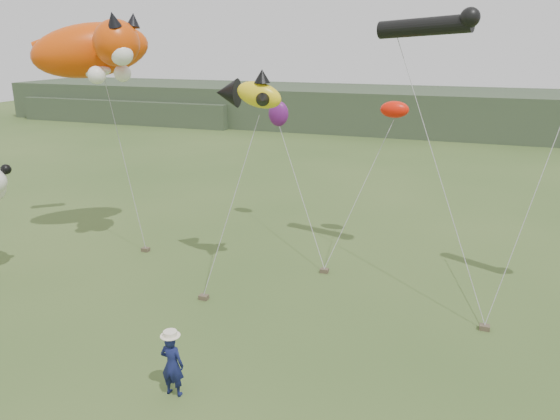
{
  "coord_description": "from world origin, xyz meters",
  "views": [
    {
      "loc": [
        6.18,
        -11.74,
        8.66
      ],
      "look_at": [
        0.95,
        3.0,
        3.8
      ],
      "focal_mm": 35.0,
      "sensor_mm": 36.0,
      "label": 1
    }
  ],
  "objects": [
    {
      "name": "headland",
      "position": [
        -3.11,
        44.69,
        1.92
      ],
      "size": [
        90.0,
        13.0,
        4.0
      ],
      "color": "#2D3D28",
      "rests_on": "ground"
    },
    {
      "name": "misc_kites",
      "position": [
        0.02,
        11.5,
        5.7
      ],
      "size": [
        6.49,
        1.86,
        1.46
      ],
      "color": "#F51907",
      "rests_on": "ground"
    },
    {
      "name": "sandbag_anchors",
      "position": [
        -2.14,
        4.98,
        0.08
      ],
      "size": [
        17.8,
        5.4,
        0.16
      ],
      "color": "brown",
      "rests_on": "ground"
    },
    {
      "name": "festival_attendant",
      "position": [
        -0.39,
        -1.38,
        0.86
      ],
      "size": [
        0.63,
        0.41,
        1.71
      ],
      "primitive_type": "imported",
      "rotation": [
        0.0,
        0.0,
        3.15
      ],
      "color": "#131947",
      "rests_on": "ground"
    },
    {
      "name": "tube_kites",
      "position": [
        6.96,
        8.39,
        8.47
      ],
      "size": [
        9.43,
        2.83,
        2.99
      ],
      "color": "black",
      "rests_on": "ground"
    },
    {
      "name": "fish_kite",
      "position": [
        -1.37,
        6.11,
        6.92
      ],
      "size": [
        2.74,
        1.79,
        1.47
      ],
      "color": "yellow",
      "rests_on": "ground"
    },
    {
      "name": "cat_kite",
      "position": [
        -8.27,
        7.11,
        8.33
      ],
      "size": [
        6.2,
        4.8,
        2.78
      ],
      "color": "#D94306",
      "rests_on": "ground"
    },
    {
      "name": "ground",
      "position": [
        0.0,
        0.0,
        0.0
      ],
      "size": [
        120.0,
        120.0,
        0.0
      ],
      "primitive_type": "plane",
      "color": "#385123",
      "rests_on": "ground"
    }
  ]
}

